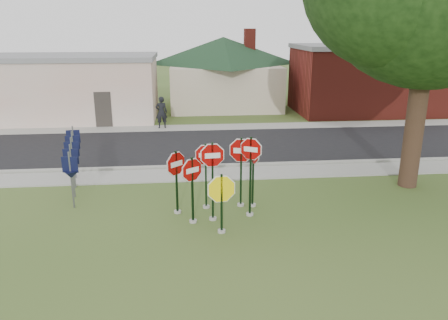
{
  "coord_description": "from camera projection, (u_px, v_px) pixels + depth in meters",
  "views": [
    {
      "loc": [
        -1.19,
        -11.82,
        6.0
      ],
      "look_at": [
        0.14,
        2.0,
        1.72
      ],
      "focal_mm": 35.0,
      "sensor_mm": 36.0,
      "label": 1
    }
  ],
  "objects": [
    {
      "name": "stop_sign_back_left",
      "position": [
        206.0,
        168.0,
        14.6
      ],
      "size": [
        0.97,
        0.24,
        2.38
      ],
      "color": "#9C9991",
      "rests_on": "ground"
    },
    {
      "name": "stop_sign_left",
      "position": [
        192.0,
        182.0,
        13.51
      ],
      "size": [
        0.84,
        0.6,
        2.27
      ],
      "color": "#9C9991",
      "rests_on": "ground"
    },
    {
      "name": "building_stucco",
      "position": [
        63.0,
        87.0,
        28.78
      ],
      "size": [
        12.2,
        6.2,
        4.2
      ],
      "color": "silver",
      "rests_on": "ground"
    },
    {
      "name": "curb",
      "position": [
        211.0,
        166.0,
        19.28
      ],
      "size": [
        60.0,
        0.2,
        0.14
      ],
      "primitive_type": "cube",
      "color": "gray",
      "rests_on": "ground"
    },
    {
      "name": "building_house",
      "position": [
        223.0,
        58.0,
        33.15
      ],
      "size": [
        11.6,
        11.6,
        6.2
      ],
      "color": "beige",
      "rests_on": "ground"
    },
    {
      "name": "pedestrian",
      "position": [
        161.0,
        112.0,
        26.24
      ],
      "size": [
        0.76,
        0.55,
        1.91
      ],
      "primitive_type": "imported",
      "rotation": [
        0.0,
        0.0,
        3.29
      ],
      "color": "black",
      "rests_on": "sidewalk_far"
    },
    {
      "name": "ground",
      "position": [
        226.0,
        234.0,
        13.11
      ],
      "size": [
        120.0,
        120.0,
        0.0
      ],
      "primitive_type": "plane",
      "color": "#3C5821",
      "rests_on": "ground"
    },
    {
      "name": "stop_sign_back_right",
      "position": [
        241.0,
        162.0,
        14.72
      ],
      "size": [
        1.09,
        0.35,
        2.57
      ],
      "color": "#9C9991",
      "rests_on": "ground"
    },
    {
      "name": "stop_sign_center",
      "position": [
        213.0,
        170.0,
        13.61
      ],
      "size": [
        1.04,
        0.24,
        2.69
      ],
      "color": "#9C9991",
      "rests_on": "ground"
    },
    {
      "name": "stop_sign_far_right",
      "position": [
        253.0,
        165.0,
        14.73
      ],
      "size": [
        0.34,
        1.0,
        2.46
      ],
      "color": "#9C9991",
      "rests_on": "ground"
    },
    {
      "name": "sidewalk_near",
      "position": [
        213.0,
        174.0,
        18.34
      ],
      "size": [
        60.0,
        1.6,
        0.06
      ],
      "primitive_type": "cube",
      "color": "gray",
      "rests_on": "ground"
    },
    {
      "name": "route_sign_row",
      "position": [
        73.0,
        157.0,
        16.54
      ],
      "size": [
        1.43,
        4.63,
        2.0
      ],
      "color": "#59595E",
      "rests_on": "ground"
    },
    {
      "name": "stop_sign_right",
      "position": [
        251.0,
        166.0,
        13.93
      ],
      "size": [
        0.88,
        0.48,
        2.77
      ],
      "color": "#9C9991",
      "rests_on": "ground"
    },
    {
      "name": "road",
      "position": [
        207.0,
        146.0,
        22.62
      ],
      "size": [
        60.0,
        7.0,
        0.04
      ],
      "primitive_type": "cube",
      "color": "black",
      "rests_on": "ground"
    },
    {
      "name": "stop_sign_far_left",
      "position": [
        176.0,
        174.0,
        14.21
      ],
      "size": [
        0.79,
        0.78,
        2.27
      ],
      "color": "#9C9991",
      "rests_on": "ground"
    },
    {
      "name": "stop_sign_yellow",
      "position": [
        222.0,
        197.0,
        12.9
      ],
      "size": [
        1.16,
        0.24,
        1.98
      ],
      "color": "#9C9991",
      "rests_on": "ground"
    },
    {
      "name": "building_brick",
      "position": [
        367.0,
        78.0,
        31.1
      ],
      "size": [
        10.2,
        6.2,
        4.75
      ],
      "color": "maroon",
      "rests_on": "ground"
    },
    {
      "name": "sidewalk_far",
      "position": [
        203.0,
        128.0,
        26.71
      ],
      "size": [
        60.0,
        1.6,
        0.06
      ],
      "primitive_type": "cube",
      "color": "gray",
      "rests_on": "ground"
    },
    {
      "name": "bg_tree_right",
      "position": [
        446.0,
        31.0,
        38.21
      ],
      "size": [
        5.6,
        5.6,
        8.4
      ],
      "color": "black",
      "rests_on": "ground"
    }
  ]
}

